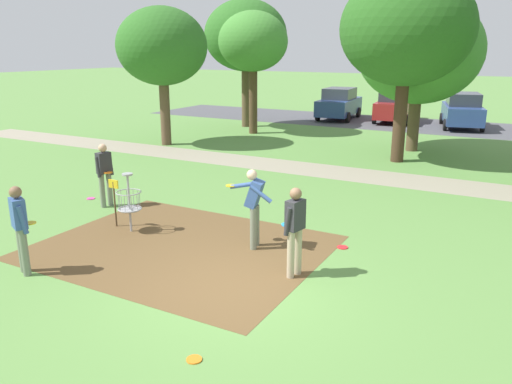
{
  "coord_description": "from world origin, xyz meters",
  "views": [
    {
      "loc": [
        4.25,
        -7.04,
        4.11
      ],
      "look_at": [
        -1.01,
        2.56,
        1.0
      ],
      "focal_mm": 35.55,
      "sensor_mm": 36.0,
      "label": 1
    }
  ],
  "objects_px": {
    "player_foreground_watching": "(105,171)",
    "tree_mid_center": "(407,29)",
    "frisbee_far_left": "(23,232)",
    "tree_near_left": "(246,36)",
    "parked_car_leftmost": "(339,104)",
    "tree_mid_right": "(420,51)",
    "frisbee_by_tee": "(343,247)",
    "tree_near_right": "(253,42)",
    "player_throwing": "(20,225)",
    "parked_car_center_right": "(462,110)",
    "player_waiting_left": "(254,203)",
    "frisbee_far_right": "(194,359)",
    "tree_far_left": "(162,47)",
    "parked_car_center_left": "(395,106)",
    "player_waiting_right": "(295,227)",
    "frisbee_near_basket": "(91,198)",
    "disc_golf_basket": "(127,200)"
  },
  "relations": [
    {
      "from": "player_waiting_right",
      "to": "frisbee_near_basket",
      "type": "distance_m",
      "value": 7.45
    },
    {
      "from": "player_waiting_left",
      "to": "tree_mid_center",
      "type": "xyz_separation_m",
      "value": [
        0.58,
        10.11,
        3.78
      ]
    },
    {
      "from": "frisbee_far_left",
      "to": "tree_near_left",
      "type": "distance_m",
      "value": 17.95
    },
    {
      "from": "player_waiting_right",
      "to": "tree_mid_right",
      "type": "bearing_deg",
      "value": 93.18
    },
    {
      "from": "parked_car_center_right",
      "to": "tree_near_right",
      "type": "bearing_deg",
      "value": -141.74
    },
    {
      "from": "player_waiting_left",
      "to": "parked_car_leftmost",
      "type": "distance_m",
      "value": 21.15
    },
    {
      "from": "frisbee_far_left",
      "to": "disc_golf_basket",
      "type": "bearing_deg",
      "value": 31.75
    },
    {
      "from": "frisbee_by_tee",
      "to": "tree_near_right",
      "type": "relative_size",
      "value": 0.04
    },
    {
      "from": "player_waiting_left",
      "to": "parked_car_leftmost",
      "type": "height_order",
      "value": "parked_car_leftmost"
    },
    {
      "from": "parked_car_center_left",
      "to": "frisbee_near_basket",
      "type": "bearing_deg",
      "value": -100.28
    },
    {
      "from": "parked_car_leftmost",
      "to": "tree_mid_right",
      "type": "bearing_deg",
      "value": -52.59
    },
    {
      "from": "frisbee_by_tee",
      "to": "frisbee_far_left",
      "type": "distance_m",
      "value": 7.32
    },
    {
      "from": "parked_car_center_right",
      "to": "parked_car_center_left",
      "type": "bearing_deg",
      "value": 171.64
    },
    {
      "from": "tree_mid_right",
      "to": "parked_car_center_right",
      "type": "distance_m",
      "value": 8.39
    },
    {
      "from": "frisbee_far_left",
      "to": "parked_car_center_right",
      "type": "height_order",
      "value": "parked_car_center_right"
    },
    {
      "from": "player_throwing",
      "to": "frisbee_far_left",
      "type": "xyz_separation_m",
      "value": [
        -1.97,
        1.42,
        -0.96
      ]
    },
    {
      "from": "tree_mid_center",
      "to": "player_waiting_left",
      "type": "bearing_deg",
      "value": -93.26
    },
    {
      "from": "player_waiting_left",
      "to": "tree_near_left",
      "type": "distance_m",
      "value": 17.91
    },
    {
      "from": "tree_near_left",
      "to": "tree_mid_right",
      "type": "bearing_deg",
      "value": -15.27
    },
    {
      "from": "frisbee_far_right",
      "to": "tree_near_right",
      "type": "distance_m",
      "value": 19.78
    },
    {
      "from": "tree_near_right",
      "to": "player_waiting_right",
      "type": "bearing_deg",
      "value": -58.35
    },
    {
      "from": "tree_near_left",
      "to": "player_throwing",
      "type": "bearing_deg",
      "value": -72.77
    },
    {
      "from": "player_foreground_watching",
      "to": "parked_car_center_left",
      "type": "xyz_separation_m",
      "value": [
        2.68,
        20.18,
        -0.05
      ]
    },
    {
      "from": "player_foreground_watching",
      "to": "tree_near_right",
      "type": "bearing_deg",
      "value": 101.15
    },
    {
      "from": "player_waiting_right",
      "to": "tree_mid_center",
      "type": "distance_m",
      "value": 11.64
    },
    {
      "from": "player_waiting_right",
      "to": "parked_car_leftmost",
      "type": "distance_m",
      "value": 22.36
    },
    {
      "from": "player_foreground_watching",
      "to": "tree_mid_center",
      "type": "relative_size",
      "value": 0.25
    },
    {
      "from": "frisbee_far_left",
      "to": "parked_car_center_right",
      "type": "distance_m",
      "value": 23.08
    },
    {
      "from": "parked_car_center_left",
      "to": "player_waiting_right",
      "type": "bearing_deg",
      "value": -80.71
    },
    {
      "from": "frisbee_near_basket",
      "to": "frisbee_far_left",
      "type": "distance_m",
      "value": 2.83
    },
    {
      "from": "player_foreground_watching",
      "to": "frisbee_far_left",
      "type": "relative_size",
      "value": 6.6
    },
    {
      "from": "tree_near_right",
      "to": "tree_mid_center",
      "type": "bearing_deg",
      "value": -21.66
    },
    {
      "from": "frisbee_near_basket",
      "to": "tree_mid_right",
      "type": "relative_size",
      "value": 0.04
    },
    {
      "from": "frisbee_by_tee",
      "to": "frisbee_far_right",
      "type": "xyz_separation_m",
      "value": [
        -0.42,
        -4.86,
        0.0
      ]
    },
    {
      "from": "player_waiting_left",
      "to": "tree_mid_right",
      "type": "xyz_separation_m",
      "value": [
        0.59,
        12.54,
        3.02
      ]
    },
    {
      "from": "frisbee_near_basket",
      "to": "parked_car_center_left",
      "type": "relative_size",
      "value": 0.05
    },
    {
      "from": "parked_car_leftmost",
      "to": "tree_mid_center",
      "type": "bearing_deg",
      "value": -59.72
    },
    {
      "from": "frisbee_far_left",
      "to": "tree_near_left",
      "type": "relative_size",
      "value": 0.04
    },
    {
      "from": "frisbee_far_right",
      "to": "tree_mid_right",
      "type": "bearing_deg",
      "value": 92.33
    },
    {
      "from": "player_waiting_right",
      "to": "tree_mid_center",
      "type": "xyz_separation_m",
      "value": [
        -0.76,
        10.98,
        3.8
      ]
    },
    {
      "from": "player_foreground_watching",
      "to": "player_waiting_left",
      "type": "xyz_separation_m",
      "value": [
        4.89,
        -0.66,
        0.02
      ]
    },
    {
      "from": "player_foreground_watching",
      "to": "player_waiting_left",
      "type": "distance_m",
      "value": 4.94
    },
    {
      "from": "player_waiting_right",
      "to": "tree_far_left",
      "type": "height_order",
      "value": "tree_far_left"
    },
    {
      "from": "player_waiting_left",
      "to": "player_waiting_right",
      "type": "bearing_deg",
      "value": -33.06
    },
    {
      "from": "tree_far_left",
      "to": "frisbee_by_tee",
      "type": "bearing_deg",
      "value": -35.59
    },
    {
      "from": "tree_mid_center",
      "to": "tree_mid_right",
      "type": "relative_size",
      "value": 1.11
    },
    {
      "from": "frisbee_by_tee",
      "to": "tree_near_right",
      "type": "height_order",
      "value": "tree_near_right"
    },
    {
      "from": "player_foreground_watching",
      "to": "parked_car_leftmost",
      "type": "relative_size",
      "value": 0.4
    },
    {
      "from": "frisbee_near_basket",
      "to": "frisbee_far_left",
      "type": "bearing_deg",
      "value": -75.95
    },
    {
      "from": "player_foreground_watching",
      "to": "parked_car_center_right",
      "type": "distance_m",
      "value": 20.65
    }
  ]
}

